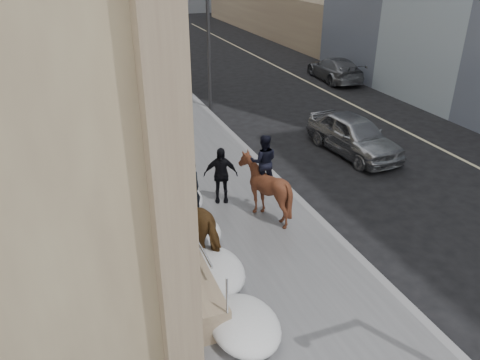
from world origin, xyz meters
name	(u,v)px	position (x,y,z in m)	size (l,w,h in m)	color
ground	(266,273)	(0.00, 0.00, 0.00)	(140.00, 140.00, 0.00)	black
sidewalk	(176,141)	(0.00, 10.00, 0.06)	(5.00, 80.00, 0.12)	#4F4F51
curb	(231,134)	(2.62, 10.00, 0.06)	(0.24, 80.00, 0.12)	slate
lane_line	(374,115)	(10.50, 10.00, 0.01)	(0.15, 70.00, 0.01)	#BFB78C
far_podium	(458,69)	(15.50, 10.00, 2.00)	(2.00, 80.00, 4.00)	#816953
streetlight_mid	(205,20)	(2.74, 14.00, 4.58)	(1.71, 0.24, 8.00)	#2D2D30
traffic_signal	(158,14)	(2.07, 22.00, 4.00)	(4.10, 0.22, 6.00)	#2D2D30
snow_bank	(152,153)	(-1.42, 8.11, 0.47)	(1.70, 18.10, 0.76)	silver
mounted_horse_left	(200,216)	(-1.35, 1.52, 1.19)	(1.78, 2.61, 2.67)	#442C14
mounted_horse_right	(264,184)	(1.05, 2.63, 1.22)	(2.11, 2.23, 2.65)	#462214
pedestrian	(221,175)	(0.10, 4.00, 1.08)	(1.12, 0.47, 1.92)	black
car_silver	(354,135)	(6.66, 6.17, 0.82)	(1.93, 4.79, 1.63)	#93959A
car_grey	(335,69)	(12.31, 17.00, 0.74)	(2.07, 5.09, 1.48)	#5C5E64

